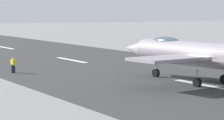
{
  "coord_description": "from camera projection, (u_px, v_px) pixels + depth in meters",
  "views": [
    {
      "loc": [
        -33.64,
        27.96,
        6.11
      ],
      "look_at": [
        2.73,
        7.26,
        2.2
      ],
      "focal_mm": 86.36,
      "sensor_mm": 36.0,
      "label": 1
    }
  ],
  "objects": [
    {
      "name": "ground_plane",
      "position": [
        207.0,
        86.0,
        43.44
      ],
      "size": [
        400.0,
        400.0,
        0.0
      ],
      "primitive_type": "plane",
      "color": "gray"
    },
    {
      "name": "marker_cone_far",
      "position": [
        171.0,
        57.0,
        67.37
      ],
      "size": [
        0.44,
        0.44,
        0.55
      ],
      "primitive_type": "cone",
      "color": "orange",
      "rests_on": "ground"
    },
    {
      "name": "fighter_jet",
      "position": [
        194.0,
        53.0,
        44.95
      ],
      "size": [
        17.58,
        14.16,
        5.7
      ],
      "color": "gray",
      "rests_on": "ground"
    },
    {
      "name": "crew_person",
      "position": [
        13.0,
        65.0,
        52.18
      ],
      "size": [
        0.69,
        0.37,
        1.57
      ],
      "color": "#1E2338",
      "rests_on": "ground"
    },
    {
      "name": "runway_strip",
      "position": [
        207.0,
        86.0,
        43.43
      ],
      "size": [
        240.0,
        26.0,
        0.02
      ],
      "color": "#333334",
      "rests_on": "ground"
    }
  ]
}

